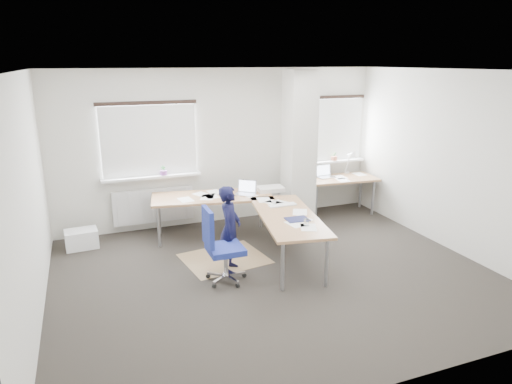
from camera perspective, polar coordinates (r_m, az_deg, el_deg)
name	(u,v)px	position (r m, az deg, el deg)	size (l,w,h in m)	color
ground	(275,274)	(6.57, 2.33, -10.25)	(6.00, 6.00, 0.00)	#2B2623
room_shell	(275,147)	(6.49, 2.41, 5.70)	(6.04, 5.04, 2.82)	beige
floor_mat	(225,259)	(7.06, -3.96, -8.30)	(1.20, 1.01, 0.01)	#977852
white_crate	(82,239)	(7.91, -20.97, -5.49)	(0.50, 0.35, 0.30)	white
desk_main	(251,206)	(7.24, -0.66, -1.81)	(2.40, 2.98, 0.96)	olive
desk_side	(340,180)	(9.04, 10.46, 1.53)	(1.45, 0.81, 1.22)	olive
task_chair	(223,261)	(6.27, -4.17, -8.63)	(0.58, 0.57, 1.07)	navy
person	(230,229)	(6.47, -3.28, -4.64)	(0.46, 0.30, 1.26)	black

